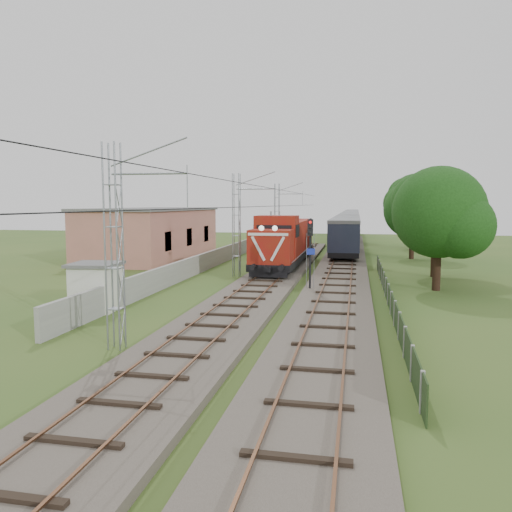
% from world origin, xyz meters
% --- Properties ---
extents(ground, '(140.00, 140.00, 0.00)m').
position_xyz_m(ground, '(0.00, 0.00, 0.00)').
color(ground, '#355620').
rests_on(ground, ground).
extents(track_main, '(4.20, 70.00, 0.45)m').
position_xyz_m(track_main, '(0.00, 7.00, 0.18)').
color(track_main, '#6B6054').
rests_on(track_main, ground).
extents(track_side, '(4.20, 80.00, 0.45)m').
position_xyz_m(track_side, '(5.00, 20.00, 0.18)').
color(track_side, '#6B6054').
rests_on(track_side, ground).
extents(catenary, '(3.31, 70.00, 8.00)m').
position_xyz_m(catenary, '(-2.95, 12.00, 4.05)').
color(catenary, gray).
rests_on(catenary, ground).
extents(boundary_wall, '(0.25, 40.00, 1.50)m').
position_xyz_m(boundary_wall, '(-6.50, 12.00, 0.75)').
color(boundary_wall, '#9E9E99').
rests_on(boundary_wall, ground).
extents(station_building, '(8.40, 20.40, 5.22)m').
position_xyz_m(station_building, '(-15.00, 24.00, 2.63)').
color(station_building, tan).
rests_on(station_building, ground).
extents(fence, '(0.12, 32.00, 1.20)m').
position_xyz_m(fence, '(8.00, 3.00, 0.60)').
color(fence, black).
rests_on(fence, ground).
extents(locomotive, '(3.23, 18.42, 4.68)m').
position_xyz_m(locomotive, '(0.00, 18.12, 2.38)').
color(locomotive, black).
rests_on(locomotive, ground).
extents(coach_rake, '(3.02, 90.09, 3.49)m').
position_xyz_m(coach_rake, '(5.00, 65.69, 2.51)').
color(coach_rake, black).
rests_on(coach_rake, ground).
extents(signal_post, '(0.52, 0.41, 4.76)m').
position_xyz_m(signal_post, '(3.31, 5.76, 3.27)').
color(signal_post, black).
rests_on(signal_post, ground).
extents(relay_hut, '(2.73, 2.73, 2.57)m').
position_xyz_m(relay_hut, '(-7.40, -1.67, 1.30)').
color(relay_hut, silver).
rests_on(relay_hut, ground).
extents(tree_a, '(6.26, 5.96, 8.12)m').
position_xyz_m(tree_a, '(11.44, 8.40, 5.06)').
color(tree_a, '#341E15').
rests_on(tree_a, ground).
extents(tree_b, '(6.18, 5.89, 8.01)m').
position_xyz_m(tree_b, '(12.21, 14.76, 5.00)').
color(tree_b, '#341E15').
rests_on(tree_b, ground).
extents(tree_c, '(6.18, 5.88, 8.01)m').
position_xyz_m(tree_c, '(11.85, 27.64, 5.00)').
color(tree_c, '#341E15').
rests_on(tree_c, ground).
extents(tree_d, '(7.31, 6.97, 9.48)m').
position_xyz_m(tree_d, '(13.56, 40.44, 5.92)').
color(tree_d, '#341E15').
rests_on(tree_d, ground).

